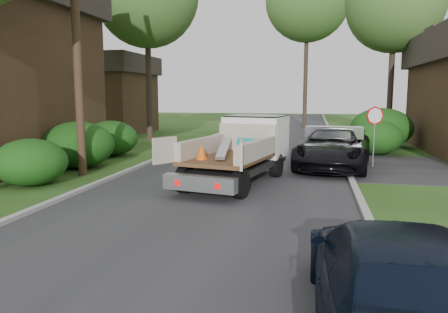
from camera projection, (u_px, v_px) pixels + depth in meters
ground at (189, 222)px, 10.13m from camera, size 120.00×120.00×0.00m
road at (250, 160)px, 19.83m from camera, size 8.00×90.00×0.02m
curb_left at (164, 156)px, 20.63m from camera, size 0.20×90.00×0.12m
curb_right at (343, 161)px, 19.01m from camera, size 0.20×90.00×0.12m
stop_sign at (375, 124)px, 17.58m from camera, size 0.71×0.32×2.48m
utility_pole at (76, 30)px, 15.32m from camera, size 2.42×1.25×10.00m
house_left_far at (99, 93)px, 33.72m from camera, size 7.56×7.56×6.00m
hedge_left_a at (30, 162)px, 14.16m from camera, size 2.34×2.34×1.53m
hedge_left_b at (78, 145)px, 17.59m from camera, size 2.86×2.86×1.87m
hedge_left_c at (111, 138)px, 21.06m from camera, size 2.60×2.60×1.70m
hedge_right_a at (375, 137)px, 21.47m from camera, size 2.60×2.60×1.70m
hedge_right_b at (382, 128)px, 24.20m from camera, size 3.38×3.38×2.21m
tree_right_far at (395, 4)px, 26.85m from camera, size 6.00×6.00×11.50m
tree_center_far at (308, 0)px, 37.29m from camera, size 7.20×7.20×14.60m
flatbed_truck at (246, 145)px, 15.14m from camera, size 3.51×6.12×2.18m
black_pickup at (334, 148)px, 17.48m from camera, size 3.45×6.14×1.62m
navy_suv at (396, 281)px, 5.23m from camera, size 2.08×5.02×1.45m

